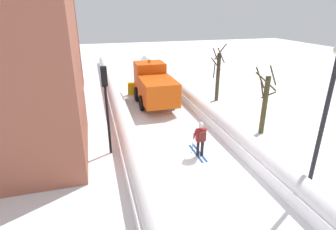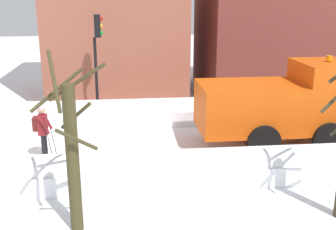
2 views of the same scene
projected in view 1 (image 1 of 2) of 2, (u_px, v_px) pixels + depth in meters
ground_plane at (154, 103)px, 20.40m from camera, size 80.00×80.00×0.00m
snowbank_left at (116, 101)px, 19.52m from camera, size 1.10×36.00×1.07m
snowbank_right at (188, 95)px, 20.94m from camera, size 1.10×36.00×1.01m
building_brick_mid at (32, 47)px, 19.69m from camera, size 6.51×9.43×8.21m
plow_truck at (154, 85)px, 19.77m from camera, size 3.20×5.98×3.12m
skier at (201, 137)px, 12.77m from camera, size 0.62×1.80×1.81m
traffic_light_pole at (106, 94)px, 12.38m from camera, size 0.28×0.42×4.32m
street_lamp at (327, 105)px, 9.44m from camera, size 0.40×0.40×5.66m
bare_tree_near at (265, 103)px, 14.88m from camera, size 1.16×1.60×4.03m
bare_tree_mid at (218, 75)px, 20.37m from camera, size 1.07×1.24×4.36m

